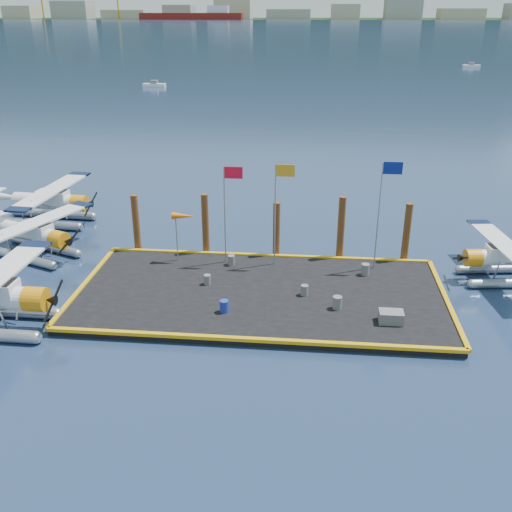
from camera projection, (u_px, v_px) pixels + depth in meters
The scene contains 23 objects.
ground at pixel (261, 298), 31.58m from camera, with size 4000.00×4000.00×0.00m, color navy.
dock at pixel (261, 295), 31.50m from camera, with size 20.00×10.00×0.40m, color black.
dock_bumpers at pixel (261, 290), 31.39m from camera, with size 20.25×10.25×0.18m, color #CD960C, non-canonical shape.
far_backdrop at pixel (402, 11), 1591.92m from camera, with size 3050.00×2050.00×810.00m.
seaplane_b at pixel (33, 236), 36.37m from camera, with size 8.41×8.88×3.22m.
seaplane_c at pixel (49, 204), 41.97m from camera, with size 8.99×9.91×3.52m.
seaplane_d at pixel (508, 260), 33.15m from camera, with size 7.74×8.53×3.02m.
drum_0 at pixel (207, 280), 32.16m from camera, with size 0.40×0.40×0.56m, color #5C5D61.
drum_1 at pixel (337, 303), 29.52m from camera, with size 0.48×0.48×0.68m, color #5C5D61.
drum_2 at pixel (304, 290), 30.93m from camera, with size 0.41×0.41×0.58m, color #5C5D61.
drum_3 at pixel (224, 306), 29.19m from camera, with size 0.46×0.46×0.65m, color #1B2C98.
drum_4 at pixel (365, 269), 33.28m from camera, with size 0.48×0.48×0.68m, color #5C5D61.
drum_5 at pixel (231, 260), 34.58m from camera, with size 0.43×0.43×0.61m, color #5C5D61.
crate at pixel (391, 317), 28.23m from camera, with size 1.20×0.80×0.60m, color #5C5D61.
flagpole_red at pixel (228, 200), 33.50m from camera, with size 1.14×0.08×6.00m.
flagpole_yellow at pixel (279, 200), 33.19m from camera, with size 1.14×0.08×6.20m.
flagpole_blue at pixel (383, 200), 32.58m from camera, with size 1.14×0.08×6.50m.
windsock at pixel (183, 217), 34.21m from camera, with size 1.40×0.44×3.12m.
piling_0 at pixel (136, 225), 36.48m from camera, with size 0.44×0.44×4.00m, color #4A2A15.
piling_1 at pixel (206, 226), 36.03m from camera, with size 0.44×0.44×4.20m, color #4A2A15.
piling_2 at pixel (276, 231), 35.71m from camera, with size 0.44×0.44×3.80m, color #4A2A15.
piling_3 at pixel (341, 230), 35.25m from camera, with size 0.44×0.44×4.30m, color #4A2A15.
piling_4 at pixel (406, 235), 34.95m from camera, with size 0.44×0.44×4.00m, color #4A2A15.
Camera 1 is at (2.49, -27.92, 14.73)m, focal length 40.00 mm.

